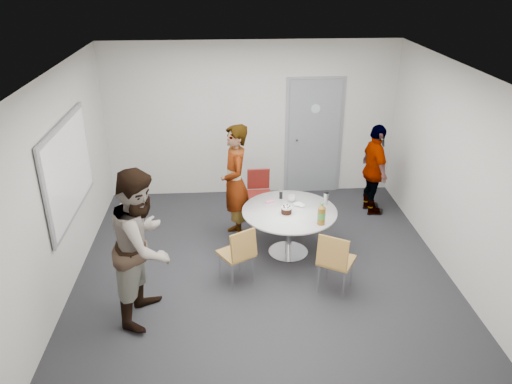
{
  "coord_description": "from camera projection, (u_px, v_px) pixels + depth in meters",
  "views": [
    {
      "loc": [
        -0.47,
        -5.8,
        3.88
      ],
      "look_at": [
        -0.07,
        0.25,
        1.03
      ],
      "focal_mm": 35.0,
      "sensor_mm": 36.0,
      "label": 1
    }
  ],
  "objects": [
    {
      "name": "wall_right",
      "position": [
        454.0,
        173.0,
        6.49
      ],
      "size": [
        0.0,
        5.0,
        5.0
      ],
      "primitive_type": "plane",
      "rotation": [
        1.57,
        0.0,
        -1.57
      ],
      "color": "beige",
      "rests_on": "floor"
    },
    {
      "name": "person_right",
      "position": [
        375.0,
        170.0,
        8.11
      ],
      "size": [
        0.44,
        0.92,
        1.52
      ],
      "primitive_type": "imported",
      "rotation": [
        0.0,
        0.0,
        1.65
      ],
      "color": "black",
      "rests_on": "floor"
    },
    {
      "name": "chair_far",
      "position": [
        259.0,
        189.0,
        8.1
      ],
      "size": [
        0.39,
        0.43,
        0.8
      ],
      "rotation": [
        0.0,
        0.0,
        3.17
      ],
      "color": "maroon",
      "rests_on": "floor"
    },
    {
      "name": "chair_near_left",
      "position": [
        239.0,
        251.0,
        6.36
      ],
      "size": [
        0.54,
        0.56,
        0.81
      ],
      "rotation": [
        0.0,
        0.0,
        0.55
      ],
      "color": "olive",
      "rests_on": "floor"
    },
    {
      "name": "table",
      "position": [
        291.0,
        217.0,
        6.99
      ],
      "size": [
        1.33,
        1.33,
        1.01
      ],
      "color": "silver",
      "rests_on": "floor"
    },
    {
      "name": "person_main",
      "position": [
        235.0,
        183.0,
        7.31
      ],
      "size": [
        0.51,
        0.7,
        1.78
      ],
      "primitive_type": "imported",
      "rotation": [
        0.0,
        0.0,
        -1.44
      ],
      "color": "#A5C6EA",
      "rests_on": "floor"
    },
    {
      "name": "wall_back",
      "position": [
        251.0,
        120.0,
        8.6
      ],
      "size": [
        5.0,
        0.0,
        5.0
      ],
      "primitive_type": "plane",
      "rotation": [
        1.57,
        0.0,
        0.0
      ],
      "color": "beige",
      "rests_on": "floor"
    },
    {
      "name": "floor",
      "position": [
        262.0,
        267.0,
        6.92
      ],
      "size": [
        5.0,
        5.0,
        0.0
      ],
      "primitive_type": "plane",
      "color": "#222226",
      "rests_on": "ground"
    },
    {
      "name": "wall_left",
      "position": [
        63.0,
        183.0,
        6.19
      ],
      "size": [
        0.0,
        5.0,
        5.0
      ],
      "primitive_type": "plane",
      "rotation": [
        1.57,
        0.0,
        1.57
      ],
      "color": "beige",
      "rests_on": "floor"
    },
    {
      "name": "ceiling",
      "position": [
        264.0,
        71.0,
        5.77
      ],
      "size": [
        5.0,
        5.0,
        0.0
      ],
      "primitive_type": "plane",
      "rotation": [
        3.14,
        0.0,
        0.0
      ],
      "color": "silver",
      "rests_on": "wall_back"
    },
    {
      "name": "whiteboard",
      "position": [
        69.0,
        169.0,
        6.33
      ],
      "size": [
        0.04,
        1.9,
        1.25
      ],
      "color": "gray",
      "rests_on": "wall_left"
    },
    {
      "name": "door",
      "position": [
        314.0,
        137.0,
        8.79
      ],
      "size": [
        1.02,
        0.17,
        2.12
      ],
      "color": "slate",
      "rests_on": "wall_back"
    },
    {
      "name": "chair_near_right",
      "position": [
        335.0,
        258.0,
        6.17
      ],
      "size": [
        0.57,
        0.58,
        0.85
      ],
      "rotation": [
        0.0,
        0.0,
        -0.53
      ],
      "color": "olive",
      "rests_on": "floor"
    },
    {
      "name": "person_left",
      "position": [
        143.0,
        245.0,
        5.65
      ],
      "size": [
        0.88,
        1.04,
        1.87
      ],
      "primitive_type": "imported",
      "rotation": [
        0.0,
        0.0,
        1.36
      ],
      "color": "white",
      "rests_on": "floor"
    },
    {
      "name": "wall_front",
      "position": [
        287.0,
        299.0,
        4.08
      ],
      "size": [
        5.0,
        0.0,
        5.0
      ],
      "primitive_type": "plane",
      "rotation": [
        -1.57,
        0.0,
        0.0
      ],
      "color": "beige",
      "rests_on": "floor"
    }
  ]
}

